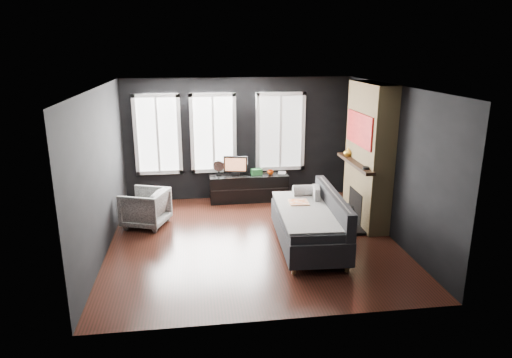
{
  "coord_description": "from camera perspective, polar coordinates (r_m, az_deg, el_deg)",
  "views": [
    {
      "loc": [
        -0.97,
        -7.46,
        3.31
      ],
      "look_at": [
        0.1,
        0.3,
        1.05
      ],
      "focal_mm": 32.0,
      "sensor_mm": 36.0,
      "label": 1
    }
  ],
  "objects": [
    {
      "name": "armchair",
      "position": [
        8.99,
        -13.69,
        -3.31
      ],
      "size": [
        0.94,
        0.97,
        0.79
      ],
      "primitive_type": "imported",
      "rotation": [
        0.0,
        0.0,
        -1.92
      ],
      "color": "white",
      "rests_on": "floor"
    },
    {
      "name": "wall_right",
      "position": [
        8.46,
        16.62,
        2.01
      ],
      "size": [
        0.02,
        5.0,
        2.7
      ],
      "primitive_type": "cube",
      "color": "black",
      "rests_on": "ground"
    },
    {
      "name": "monitor",
      "position": [
        10.07,
        -2.57,
        1.84
      ],
      "size": [
        0.55,
        0.22,
        0.48
      ],
      "primitive_type": null,
      "rotation": [
        0.0,
        0.0,
        -0.21
      ],
      "color": "black",
      "rests_on": "media_console"
    },
    {
      "name": "wall_back",
      "position": [
        10.2,
        -2.25,
        5.0
      ],
      "size": [
        5.0,
        0.02,
        2.7
      ],
      "primitive_type": "cube",
      "color": "black",
      "rests_on": "ground"
    },
    {
      "name": "windows",
      "position": [
        9.98,
        -4.91,
        10.69
      ],
      "size": [
        4.0,
        0.16,
        1.76
      ],
      "primitive_type": null,
      "color": "white",
      "rests_on": "wall_back"
    },
    {
      "name": "fireplace",
      "position": [
        8.92,
        13.89,
        2.92
      ],
      "size": [
        0.7,
        1.62,
        2.7
      ],
      "primitive_type": null,
      "color": "#93724C",
      "rests_on": "floor"
    },
    {
      "name": "wall_left",
      "position": [
        7.87,
        -18.8,
        0.78
      ],
      "size": [
        0.02,
        5.0,
        2.7
      ],
      "primitive_type": "cube",
      "color": "black",
      "rests_on": "ground"
    },
    {
      "name": "mug",
      "position": [
        10.12,
        1.81,
        0.91
      ],
      "size": [
        0.14,
        0.11,
        0.13
      ],
      "primitive_type": "imported",
      "rotation": [
        0.0,
        0.0,
        -0.03
      ],
      "color": "#C94008",
      "rests_on": "media_console"
    },
    {
      "name": "sofa",
      "position": [
        7.89,
        6.56,
        -5.05
      ],
      "size": [
        1.23,
        2.29,
        0.96
      ],
      "primitive_type": null,
      "rotation": [
        0.0,
        0.0,
        -0.05
      ],
      "color": "#262528",
      "rests_on": "floor"
    },
    {
      "name": "ceiling",
      "position": [
        7.55,
        -0.45,
        11.45
      ],
      "size": [
        5.0,
        5.0,
        0.0
      ],
      "primitive_type": "plane",
      "color": "white",
      "rests_on": "ground"
    },
    {
      "name": "floor",
      "position": [
        8.22,
        -0.41,
        -7.65
      ],
      "size": [
        5.0,
        5.0,
        0.0
      ],
      "primitive_type": "plane",
      "color": "black",
      "rests_on": "ground"
    },
    {
      "name": "media_console",
      "position": [
        10.23,
        -0.93,
        -1.04
      ],
      "size": [
        1.74,
        0.55,
        0.6
      ],
      "primitive_type": null,
      "rotation": [
        0.0,
        0.0,
        0.01
      ],
      "color": "black",
      "rests_on": "floor"
    },
    {
      "name": "desk_fan",
      "position": [
        10.07,
        -4.68,
        1.41
      ],
      "size": [
        0.29,
        0.29,
        0.34
      ],
      "primitive_type": null,
      "rotation": [
        0.0,
        0.0,
        -0.26
      ],
      "color": "#9C9C9C",
      "rests_on": "media_console"
    },
    {
      "name": "mantel_clock",
      "position": [
        8.36,
        13.61,
        1.36
      ],
      "size": [
        0.16,
        0.16,
        0.04
      ],
      "primitive_type": "cylinder",
      "rotation": [
        0.0,
        0.0,
        0.34
      ],
      "color": "black",
      "rests_on": "fireplace"
    },
    {
      "name": "mantel_vase",
      "position": [
        9.25,
        11.43,
        3.32
      ],
      "size": [
        0.18,
        0.19,
        0.17
      ],
      "primitive_type": "imported",
      "rotation": [
        0.0,
        0.0,
        -0.04
      ],
      "color": "orange",
      "rests_on": "fireplace"
    },
    {
      "name": "book",
      "position": [
        10.24,
        2.8,
        1.37
      ],
      "size": [
        0.17,
        0.06,
        0.23
      ],
      "primitive_type": "imported",
      "rotation": [
        0.0,
        0.0,
        -0.27
      ],
      "color": "#9E927D",
      "rests_on": "media_console"
    },
    {
      "name": "stripe_pillow",
      "position": [
        8.38,
        7.5,
        -2.26
      ],
      "size": [
        0.14,
        0.4,
        0.39
      ],
      "primitive_type": "cube",
      "rotation": [
        0.0,
        0.0,
        -0.14
      ],
      "color": "gray",
      "rests_on": "sofa"
    },
    {
      "name": "storage_box",
      "position": [
        10.13,
        0.07,
        0.93
      ],
      "size": [
        0.26,
        0.19,
        0.13
      ],
      "primitive_type": "cube",
      "rotation": [
        0.0,
        0.0,
        0.18
      ],
      "color": "#2A7336",
      "rests_on": "media_console"
    }
  ]
}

